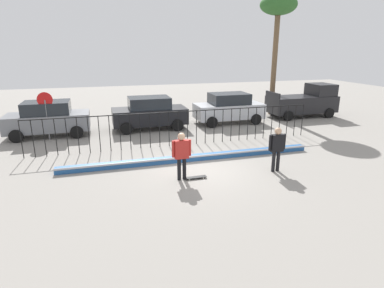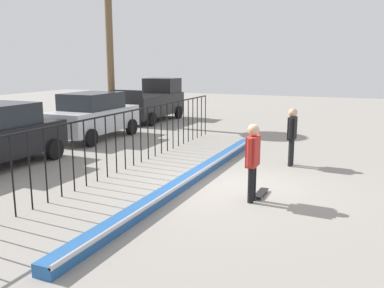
{
  "view_description": "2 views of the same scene",
  "coord_description": "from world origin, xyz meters",
  "px_view_note": "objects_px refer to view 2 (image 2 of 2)",
  "views": [
    {
      "loc": [
        -3.6,
        -11.38,
        4.7
      ],
      "look_at": [
        -0.08,
        0.78,
        0.87
      ],
      "focal_mm": 30.07,
      "sensor_mm": 36.0,
      "label": 1
    },
    {
      "loc": [
        -9.73,
        -2.98,
        3.11
      ],
      "look_at": [
        -0.8,
        0.81,
        1.2
      ],
      "focal_mm": 38.8,
      "sensor_mm": 36.0,
      "label": 2
    }
  ],
  "objects_px": {
    "skateboard": "(261,193)",
    "pickup_truck": "(152,101)",
    "skateboarder": "(253,156)",
    "parked_car_silver": "(93,115)",
    "camera_operator": "(292,131)"
  },
  "relations": [
    {
      "from": "skateboard",
      "to": "camera_operator",
      "type": "distance_m",
      "value": 3.38
    },
    {
      "from": "skateboarder",
      "to": "camera_operator",
      "type": "xyz_separation_m",
      "value": [
        3.74,
        -0.23,
        -0.01
      ]
    },
    {
      "from": "skateboard",
      "to": "pickup_truck",
      "type": "height_order",
      "value": "pickup_truck"
    },
    {
      "from": "skateboard",
      "to": "parked_car_silver",
      "type": "height_order",
      "value": "parked_car_silver"
    },
    {
      "from": "skateboarder",
      "to": "skateboard",
      "type": "relative_size",
      "value": 2.22
    },
    {
      "from": "skateboarder",
      "to": "camera_operator",
      "type": "height_order",
      "value": "skateboarder"
    },
    {
      "from": "camera_operator",
      "to": "pickup_truck",
      "type": "xyz_separation_m",
      "value": [
        7.28,
        8.74,
        -0.02
      ]
    },
    {
      "from": "skateboard",
      "to": "parked_car_silver",
      "type": "xyz_separation_m",
      "value": [
        4.67,
        8.22,
        0.91
      ]
    },
    {
      "from": "skateboard",
      "to": "camera_operator",
      "type": "relative_size",
      "value": 0.45
    },
    {
      "from": "skateboard",
      "to": "skateboarder",
      "type": "bearing_deg",
      "value": 153.86
    },
    {
      "from": "skateboarder",
      "to": "parked_car_silver",
      "type": "height_order",
      "value": "parked_car_silver"
    },
    {
      "from": "skateboarder",
      "to": "parked_car_silver",
      "type": "distance_m",
      "value": 9.64
    },
    {
      "from": "camera_operator",
      "to": "pickup_truck",
      "type": "distance_m",
      "value": 11.37
    },
    {
      "from": "skateboard",
      "to": "pickup_truck",
      "type": "xyz_separation_m",
      "value": [
        10.5,
        8.6,
        0.98
      ]
    },
    {
      "from": "skateboard",
      "to": "pickup_truck",
      "type": "relative_size",
      "value": 0.17
    }
  ]
}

